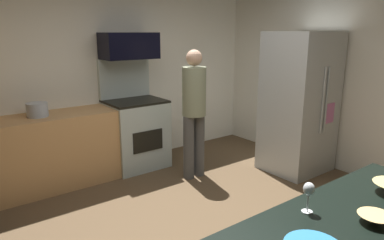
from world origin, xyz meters
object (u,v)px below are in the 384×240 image
at_px(refrigerator, 299,103).
at_px(mixing_bowl_prep, 375,219).
at_px(person_cook, 194,108).
at_px(wine_glass_near, 309,191).
at_px(oven_range, 136,131).
at_px(stock_pot, 37,110).
at_px(microwave, 129,46).

xyz_separation_m(refrigerator, mixing_bowl_prep, (-2.18, -2.08, -0.01)).
xyz_separation_m(person_cook, wine_glass_near, (-1.07, -2.42, 0.10)).
relative_size(oven_range, stock_pot, 6.33).
relative_size(microwave, refrigerator, 0.40).
bearing_deg(microwave, mixing_bowl_prep, -97.51).
distance_m(person_cook, mixing_bowl_prep, 2.84).
bearing_deg(wine_glass_near, microwave, 78.81).
bearing_deg(microwave, oven_range, -90.00).
xyz_separation_m(refrigerator, wine_glass_near, (-2.36, -1.80, 0.10)).
xyz_separation_m(oven_range, mixing_bowl_prep, (-0.47, -3.50, 0.41)).
bearing_deg(oven_range, wine_glass_near, -101.48).
relative_size(microwave, person_cook, 0.45).
relative_size(mixing_bowl_prep, wine_glass_near, 1.00).
bearing_deg(oven_range, microwave, 90.00).
bearing_deg(wine_glass_near, refrigerator, 37.28).
bearing_deg(oven_range, person_cook, -62.48).
bearing_deg(person_cook, mixing_bowl_prep, -108.23).
distance_m(refrigerator, person_cook, 1.43).
bearing_deg(refrigerator, stock_pot, 154.21).
relative_size(oven_range, refrigerator, 0.81).
distance_m(microwave, mixing_bowl_prep, 3.69).
relative_size(oven_range, person_cook, 0.91).
relative_size(microwave, mixing_bowl_prep, 4.21).
distance_m(refrigerator, mixing_bowl_prep, 3.01).
bearing_deg(mixing_bowl_prep, wine_glass_near, 123.06).
bearing_deg(mixing_bowl_prep, refrigerator, 43.60).
distance_m(microwave, stock_pot, 1.43).
xyz_separation_m(mixing_bowl_prep, stock_pot, (-0.78, 3.51, 0.06)).
xyz_separation_m(microwave, person_cook, (0.42, -0.89, -0.75)).
bearing_deg(oven_range, mixing_bowl_prep, -97.70).
relative_size(person_cook, wine_glass_near, 9.43).
distance_m(oven_range, stock_pot, 1.34).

